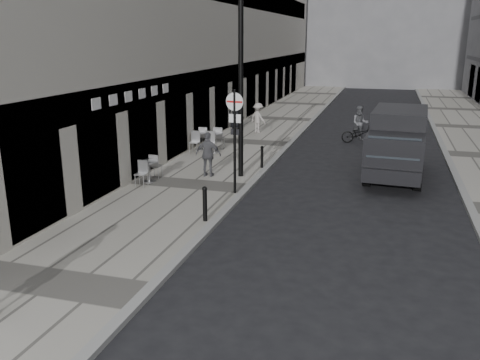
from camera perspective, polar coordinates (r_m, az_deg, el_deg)
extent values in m
cube|color=#A29D93|center=(24.75, 0.93, 4.19)|extent=(4.00, 60.00, 0.12)
cylinder|color=black|center=(16.15, -0.59, 4.23)|extent=(0.09, 0.09, 3.35)
cylinder|color=white|center=(15.94, -0.61, 8.78)|extent=(0.57, 0.10, 0.57)
cube|color=#B21414|center=(15.93, -0.63, 8.77)|extent=(0.52, 0.08, 0.06)
cube|color=white|center=(16.05, -0.57, 6.93)|extent=(0.40, 0.08, 0.27)
cylinder|color=black|center=(18.00, 0.09, 10.97)|extent=(0.18, 0.18, 6.79)
cylinder|color=black|center=(13.97, -3.96, -2.81)|extent=(0.12, 0.12, 0.92)
cylinder|color=black|center=(19.70, 2.48, 2.53)|extent=(0.11, 0.11, 0.80)
cylinder|color=black|center=(18.19, 14.10, 0.49)|extent=(0.31, 0.78, 0.76)
cylinder|color=black|center=(18.12, 19.35, 0.01)|extent=(0.31, 0.78, 0.76)
cylinder|color=black|center=(21.32, 15.04, 2.64)|extent=(0.31, 0.78, 0.76)
cylinder|color=black|center=(21.26, 19.53, 2.23)|extent=(0.31, 0.78, 0.76)
cube|color=black|center=(20.32, 17.41, 4.98)|extent=(2.12, 3.54, 1.90)
cube|color=black|center=(17.85, 16.90, 2.68)|extent=(2.01, 1.83, 1.33)
cube|color=#1E2328|center=(17.08, 16.86, 3.42)|extent=(1.68, 0.44, 0.70)
imported|color=black|center=(25.60, 13.24, 5.04)|extent=(1.75, 0.80, 0.89)
imported|color=#5A5B5F|center=(25.51, 13.31, 6.23)|extent=(0.89, 0.73, 1.67)
imported|color=#545459|center=(18.38, -3.58, 2.87)|extent=(0.97, 0.43, 1.62)
imported|color=#ABA39D|center=(26.99, 2.06, 6.98)|extent=(1.17, 1.03, 1.57)
imported|color=black|center=(28.14, -0.45, 7.54)|extent=(0.99, 0.80, 1.76)
cylinder|color=silver|center=(22.95, -4.54, 3.42)|extent=(0.46, 0.46, 0.03)
cylinder|color=silver|center=(22.88, -4.56, 4.36)|extent=(0.06, 0.06, 0.78)
cylinder|color=silver|center=(22.80, -4.58, 5.33)|extent=(0.74, 0.74, 0.03)
cylinder|color=#B8B8BA|center=(22.42, -2.89, 3.15)|extent=(0.50, 0.50, 0.03)
cylinder|color=#B8B8BA|center=(22.33, -2.90, 4.20)|extent=(0.07, 0.07, 0.85)
cylinder|color=#B8B8BA|center=(22.25, -2.92, 5.27)|extent=(0.80, 0.80, 0.03)
cylinder|color=#BBBBBD|center=(18.10, -10.14, -0.16)|extent=(0.43, 0.43, 0.03)
cylinder|color=#BBBBBD|center=(18.01, -10.20, 0.93)|extent=(0.06, 0.06, 0.72)
cylinder|color=#BBBBBD|center=(17.92, -10.25, 2.03)|extent=(0.68, 0.68, 0.03)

